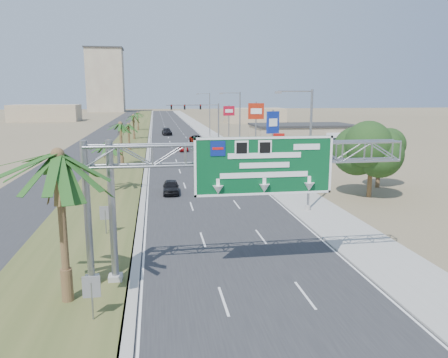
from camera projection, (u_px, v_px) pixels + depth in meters
name	position (u px, v px, depth m)	size (l,w,h in m)	color
road	(173.00, 130.00, 120.75)	(12.00, 300.00, 0.02)	#28282B
sidewalk_right	(204.00, 129.00, 122.04)	(4.00, 300.00, 0.10)	#9E9B93
median_grass	(136.00, 130.00, 119.21)	(7.00, 300.00, 0.12)	#404D22
opposing_road	(110.00, 131.00, 118.14)	(8.00, 300.00, 0.02)	#28282B
sign_gantry	(233.00, 164.00, 22.38)	(16.75, 1.24, 7.50)	gray
palm_near	(58.00, 156.00, 19.10)	(5.70, 5.70, 8.35)	brown
palm_row_b	(109.00, 143.00, 42.71)	(3.99, 3.99, 5.95)	brown
palm_row_c	(120.00, 125.00, 58.09)	(3.99, 3.99, 6.75)	brown
palm_row_d	(128.00, 125.00, 75.78)	(3.99, 3.99, 5.45)	brown
palm_row_e	(133.00, 116.00, 94.08)	(3.99, 3.99, 6.15)	brown
palm_row_f	(138.00, 113.00, 118.40)	(3.99, 3.99, 5.75)	brown
streetlight_near	(307.00, 155.00, 35.62)	(3.27, 0.44, 10.00)	gray
streetlight_mid	(238.00, 128.00, 64.72)	(3.27, 0.44, 10.00)	gray
streetlight_far	(209.00, 117.00, 99.64)	(3.27, 0.44, 10.00)	gray
signal_mast	(208.00, 120.00, 83.74)	(10.28, 0.71, 8.00)	gray
store_building	(302.00, 136.00, 81.06)	(18.00, 10.00, 4.00)	tan
oak_near	(372.00, 150.00, 40.71)	(4.50, 4.50, 6.80)	brown
oak_far	(380.00, 151.00, 45.19)	(3.50, 3.50, 5.60)	brown
median_signback_a	(92.00, 290.00, 18.41)	(0.75, 0.08, 2.08)	gray
median_signback_b	(105.00, 215.00, 29.94)	(0.75, 0.08, 2.08)	gray
tower_distant	(106.00, 81.00, 248.32)	(20.00, 16.00, 35.00)	gray
building_distant_left	(45.00, 113.00, 161.79)	(24.00, 14.00, 6.00)	tan
building_distant_right	(255.00, 115.00, 153.96)	(20.00, 12.00, 5.00)	tan
car_left_lane	(171.00, 187.00, 42.82)	(1.57, 3.89, 1.33)	black
car_mid_lane	(183.00, 147.00, 75.26)	(1.38, 3.95, 1.30)	maroon
car_right_lane	(196.00, 139.00, 87.85)	(2.47, 5.35, 1.49)	gray
car_far	(167.00, 132.00, 105.61)	(2.21, 5.45, 1.58)	black
pole_sign_red_near	(256.00, 114.00, 66.41)	(2.42, 0.59, 8.53)	gray
pole_sign_blue	(273.00, 125.00, 59.68)	(1.95, 1.08, 7.57)	gray
pole_sign_red_far	(229.00, 114.00, 82.78)	(2.21, 0.75, 7.69)	gray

